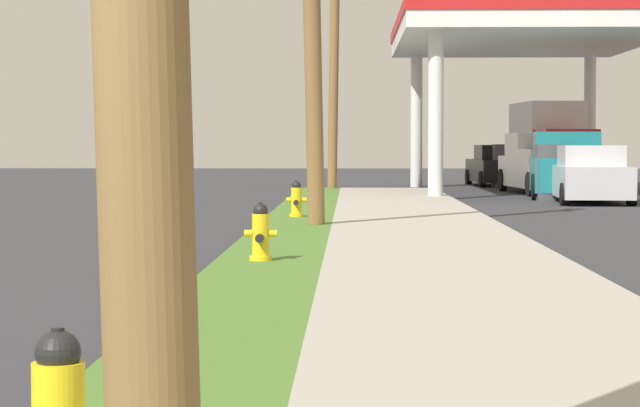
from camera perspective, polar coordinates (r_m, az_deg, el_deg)
fire_hydrant_second at (r=16.21m, az=-2.70°, el=-1.44°), size 0.42×0.38×0.74m
fire_hydrant_third at (r=25.91m, az=-1.08°, el=0.12°), size 0.42×0.37×0.74m
utility_pole_background at (r=42.46m, az=0.65°, el=7.70°), size 0.52×1.93×10.21m
car_silver_by_near_pump at (r=35.30m, az=12.09°, el=1.20°), size 2.15×4.59×1.57m
car_black_by_far_pump at (r=49.01m, az=8.03°, el=1.64°), size 2.16×4.59×1.57m
truck_teal_at_forecourt at (r=38.89m, az=10.94°, el=1.63°), size 2.55×5.55×1.97m
truck_white_on_apron at (r=41.75m, az=10.11°, el=1.71°), size 2.53×5.55×1.97m
truck_red_at_far_bay at (r=45.78m, az=10.38°, el=2.51°), size 2.58×6.54×3.11m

